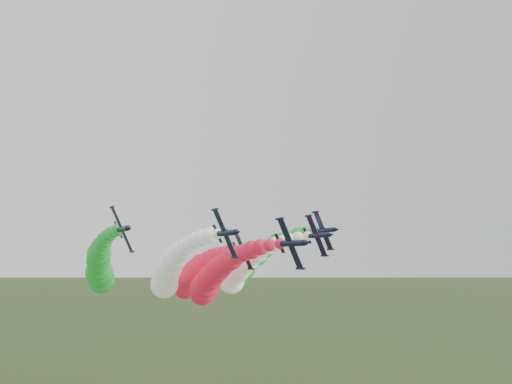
# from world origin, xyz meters

# --- Properties ---
(jet_lead) EXTENTS (13.10, 61.53, 18.03)m
(jet_lead) POSITION_xyz_m (-1.53, 29.83, 37.46)
(jet_lead) COLOR black
(jet_lead) RESTS_ON ground
(jet_inner_left) EXTENTS (13.36, 61.79, 18.29)m
(jet_inner_left) POSITION_xyz_m (-8.85, 37.59, 39.16)
(jet_inner_left) COLOR black
(jet_inner_left) RESTS_ON ground
(jet_inner_right) EXTENTS (13.64, 62.07, 18.57)m
(jet_inner_right) POSITION_xyz_m (13.02, 43.71, 39.31)
(jet_inner_right) COLOR black
(jet_inner_right) RESTS_ON ground
(jet_outer_left) EXTENTS (13.41, 61.84, 18.34)m
(jet_outer_left) POSITION_xyz_m (-21.91, 51.20, 40.02)
(jet_outer_left) COLOR black
(jet_outer_left) RESTS_ON ground
(jet_outer_right) EXTENTS (13.02, 61.45, 17.95)m
(jet_outer_right) POSITION_xyz_m (17.69, 46.92, 40.97)
(jet_outer_right) COLOR black
(jet_outer_right) RESTS_ON ground
(jet_trail) EXTENTS (12.90, 61.32, 17.83)m
(jet_trail) POSITION_xyz_m (2.81, 54.04, 36.92)
(jet_trail) COLOR black
(jet_trail) RESTS_ON ground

